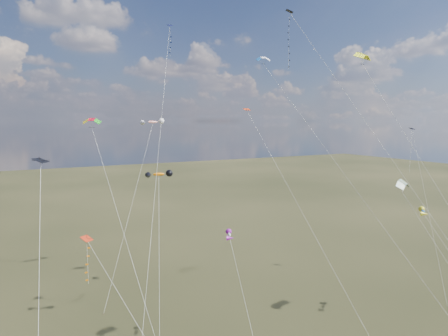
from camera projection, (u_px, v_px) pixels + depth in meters
name	position (u px, v px, depth m)	size (l,w,h in m)	color
diamond_black_high	(302.00, 56.00, 46.93)	(15.04, 22.55, 37.32)	black
diamond_navy_tall	(168.00, 60.00, 56.71)	(12.63, 23.09, 38.35)	#0C0A45
diamond_black_mid	(39.00, 256.00, 25.30)	(2.76, 13.02, 21.66)	black
diamond_red_low	(91.00, 265.00, 38.69)	(6.71, 10.37, 13.13)	#A7260E
diamond_navy_right	(412.00, 155.00, 62.70)	(6.99, 12.08, 23.17)	#0F1346
diamond_orange_center	(277.00, 166.00, 52.71)	(4.77, 20.51, 26.04)	red
parafoil_yellow	(364.00, 56.00, 39.63)	(11.69, 16.01, 31.44)	#F3FA25
parafoil_blue_white	(265.00, 60.00, 58.92)	(12.72, 25.43, 34.12)	blue
parafoil_striped	(403.00, 182.00, 49.29)	(3.29, 14.28, 17.47)	#CACC12
parafoil_tricolor	(92.00, 121.00, 49.61)	(4.16, 19.07, 24.97)	gold
novelty_orange_black	(159.00, 175.00, 48.00)	(6.28, 14.01, 18.33)	#C76202
novelty_white_purple	(229.00, 235.00, 43.40)	(1.54, 7.97, 12.30)	white
novelty_redwhite_stripe	(153.00, 123.00, 64.88)	(13.33, 14.67, 24.65)	red
novelty_blue_yellow	(423.00, 212.00, 49.55)	(5.36, 9.25, 13.48)	blue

